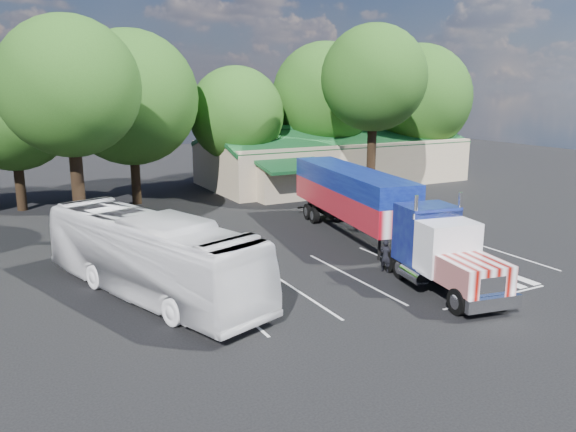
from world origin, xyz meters
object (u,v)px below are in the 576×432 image
semi_truck (370,205)px  tour_bus (150,255)px  woman (385,256)px  bicycle (363,225)px  silver_sedan (316,186)px

semi_truck → tour_bus: bearing=-161.7°
woman → bicycle: (3.63, 7.00, -0.38)m
woman → tour_bus: bearing=51.7°
tour_bus → silver_sedan: tour_bus is taller
woman → silver_sedan: bearing=-48.0°
woman → bicycle: woman is taller
woman → bicycle: size_ratio=0.98×
bicycle → tour_bus: 15.33m
semi_truck → woman: size_ratio=12.57×
woman → tour_bus: size_ratio=0.13×
silver_sedan → woman: bearing=149.9°
semi_truck → silver_sedan: 16.22m
bicycle → silver_sedan: bearing=56.8°
woman → bicycle: 7.89m
semi_truck → silver_sedan: size_ratio=5.24×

